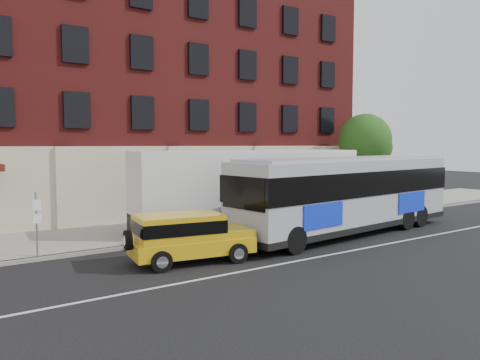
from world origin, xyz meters
TOP-DOWN VIEW (x-y plane):
  - ground at (0.00, 0.00)m, footprint 120.00×120.00m
  - sidewalk at (0.00, 9.00)m, footprint 60.00×6.00m
  - kerb at (0.00, 6.00)m, footprint 60.00×0.25m
  - lane_line at (0.00, 0.50)m, footprint 60.00×0.12m
  - building at (-0.01, 16.92)m, footprint 30.00×12.10m
  - sign_pole at (-8.50, 6.15)m, footprint 0.30×0.20m
  - street_tree at (13.54, 9.48)m, footprint 3.60×3.60m
  - city_bus at (4.76, 3.10)m, footprint 13.49×4.07m
  - yellow_suv at (-4.21, 2.66)m, footprint 4.74×2.58m
  - shipping_container at (1.68, 6.80)m, footprint 12.02×3.65m

SIDE VIEW (x-z plane):
  - ground at x=0.00m, z-range 0.00..0.00m
  - lane_line at x=0.00m, z-range 0.00..0.01m
  - sidewalk at x=0.00m, z-range 0.00..0.15m
  - kerb at x=0.00m, z-range 0.00..0.15m
  - yellow_suv at x=-4.21m, z-range 0.13..1.90m
  - sign_pole at x=-8.50m, z-range 0.20..2.70m
  - shipping_container at x=1.68m, z-range -0.02..3.92m
  - city_bus at x=4.76m, z-range 0.19..3.83m
  - street_tree at x=13.54m, z-range 1.31..7.51m
  - building at x=-0.01m, z-range 0.08..15.08m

